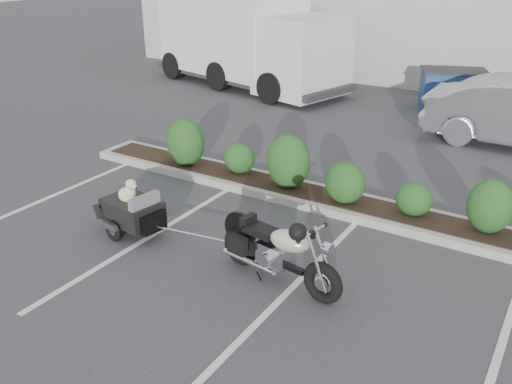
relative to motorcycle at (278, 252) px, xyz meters
The scene contains 7 objects.
ground 1.20m from the motorcycle, 149.57° to the left, with size 90.00×90.00×0.00m, color #38383A.
planter_kerb 2.79m from the motorcycle, 88.99° to the left, with size 12.00×1.00×0.15m, color #9E9E93.
building 17.65m from the motorcycle, 93.10° to the left, with size 26.00×10.00×4.00m, color #9EA099.
motorcycle is the anchor object (origin of this frame).
pet_trailer 2.78m from the motorcycle, behind, with size 1.68×0.96×0.99m.
dumpster 10.66m from the motorcycle, 91.19° to the left, with size 2.15×1.84×1.19m.
delivery_truck 12.45m from the motorcycle, 124.60° to the left, with size 7.86×4.16×3.43m.
Camera 1 is at (4.13, -6.26, 4.29)m, focal length 38.00 mm.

